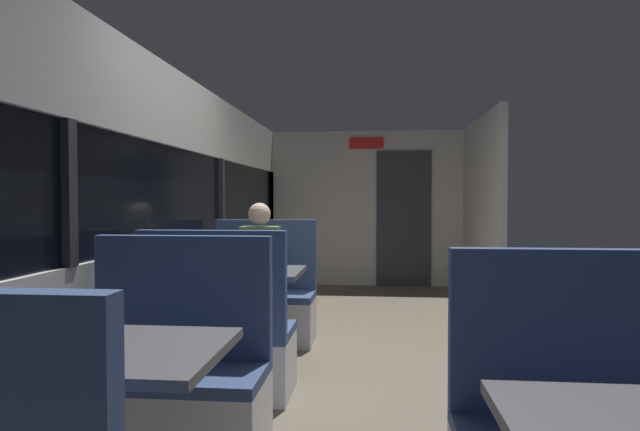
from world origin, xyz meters
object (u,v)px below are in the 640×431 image
Objects in this scene: bench_mid_window_facing_end at (219,346)px; dining_table_near_window at (104,373)px; seated_passenger at (261,283)px; bench_near_window_facing_entry at (172,390)px; dining_table_mid_window at (244,283)px; bench_mid_window_facing_entry at (262,305)px.

dining_table_near_window is at bearing -90.00° from bench_mid_window_facing_end.
bench_near_window_facing_entry is at bearing -90.00° from seated_passenger.
bench_near_window_facing_entry is at bearing -90.00° from dining_table_mid_window.
dining_table_near_window is 1.00× the size of dining_table_mid_window.
bench_mid_window_facing_entry is at bearing 90.00° from dining_table_mid_window.
seated_passenger reaches higher than bench_mid_window_facing_entry.
bench_near_window_facing_entry and bench_mid_window_facing_end have the same top height.
dining_table_near_window is 1.57m from bench_mid_window_facing_end.
bench_mid_window_facing_end is 0.87× the size of seated_passenger.
dining_table_near_window and dining_table_mid_window have the same top height.
dining_table_mid_window is 0.77m from bench_mid_window_facing_end.
bench_near_window_facing_entry is 1.00× the size of bench_mid_window_facing_end.
dining_table_near_window is at bearing -90.00° from dining_table_mid_window.
seated_passenger is (0.00, 0.63, -0.10)m from dining_table_mid_window.
bench_mid_window_facing_entry reaches higher than dining_table_mid_window.
seated_passenger is (0.00, 1.33, 0.21)m from bench_mid_window_facing_end.
seated_passenger is at bearing 90.00° from bench_near_window_facing_entry.
dining_table_mid_window is at bearing -90.00° from seated_passenger.
bench_mid_window_facing_end is 1.34m from seated_passenger.
dining_table_mid_window is at bearing -90.00° from bench_mid_window_facing_entry.
seated_passenger reaches higher than bench_near_window_facing_entry.
dining_table_mid_window is at bearing 90.00° from dining_table_near_window.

